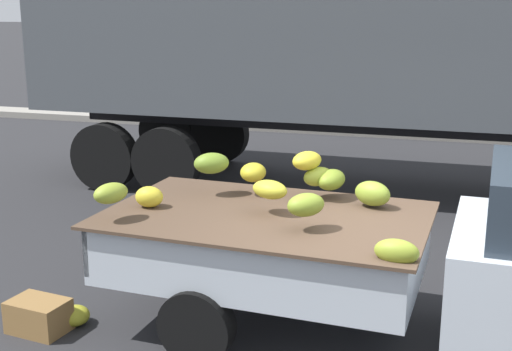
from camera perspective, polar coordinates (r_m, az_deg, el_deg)
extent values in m
cube|color=gray|center=(15.76, 15.11, 3.40)|extent=(80.00, 0.80, 0.16)
cube|color=silver|center=(6.18, 0.85, -7.71)|extent=(2.82, 1.84, 0.08)
cube|color=silver|center=(6.83, 3.12, -3.26)|extent=(2.73, 0.20, 0.44)
cube|color=silver|center=(5.37, -2.04, -8.20)|extent=(2.73, 0.20, 0.44)
cube|color=silver|center=(5.82, 13.52, -6.79)|extent=(0.14, 1.70, 0.44)
cube|color=silver|center=(6.62, -10.18, -4.03)|extent=(0.14, 1.70, 0.44)
cube|color=#B21914|center=(6.87, 3.19, -3.51)|extent=(2.62, 0.15, 0.07)
cube|color=brown|center=(6.01, 0.87, -3.37)|extent=(2.94, 1.97, 0.03)
ellipsoid|color=gold|center=(5.93, 1.18, -1.20)|extent=(0.40, 0.34, 0.16)
ellipsoid|color=#94A832|center=(5.89, -12.19, -1.48)|extent=(0.32, 0.38, 0.18)
ellipsoid|color=olive|center=(6.45, 6.38, -0.35)|extent=(0.32, 0.41, 0.19)
ellipsoid|color=olive|center=(5.04, 11.82, -6.33)|extent=(0.35, 0.22, 0.19)
ellipsoid|color=#93A530|center=(6.43, 5.27, -0.08)|extent=(0.34, 0.36, 0.18)
ellipsoid|color=olive|center=(6.53, -3.79, 1.05)|extent=(0.42, 0.39, 0.20)
ellipsoid|color=olive|center=(6.24, 9.84, -1.51)|extent=(0.41, 0.34, 0.23)
ellipsoid|color=gold|center=(6.39, 4.34, 1.26)|extent=(0.35, 0.40, 0.18)
ellipsoid|color=gold|center=(6.54, -0.24, 0.27)|extent=(0.27, 0.32, 0.18)
ellipsoid|color=olive|center=(5.52, 4.24, -2.49)|extent=(0.39, 0.40, 0.19)
ellipsoid|color=yellow|center=(6.24, -9.03, -1.79)|extent=(0.27, 0.22, 0.19)
cylinder|color=black|center=(7.09, 0.54, -7.02)|extent=(0.65, 0.23, 0.64)
cylinder|color=black|center=(5.70, -5.05, -12.57)|extent=(0.65, 0.23, 0.64)
cube|color=#4C5156|center=(10.57, 13.41, 12.24)|extent=(12.02, 2.59, 2.70)
cube|color=black|center=(10.71, 12.96, 4.21)|extent=(11.04, 0.49, 0.30)
cylinder|color=black|center=(12.74, -3.09, 3.52)|extent=(1.08, 0.31, 1.08)
cylinder|color=black|center=(10.57, -7.60, 1.21)|extent=(1.08, 0.31, 1.08)
cylinder|color=black|center=(13.15, -7.52, 3.75)|extent=(1.08, 0.31, 1.08)
cylinder|color=black|center=(11.06, -12.70, 1.56)|extent=(1.08, 0.31, 1.08)
ellipsoid|color=#AAA929|center=(6.60, -15.11, -11.38)|extent=(0.34, 0.34, 0.18)
cube|color=olive|center=(6.55, -17.92, -11.24)|extent=(0.56, 0.42, 0.30)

